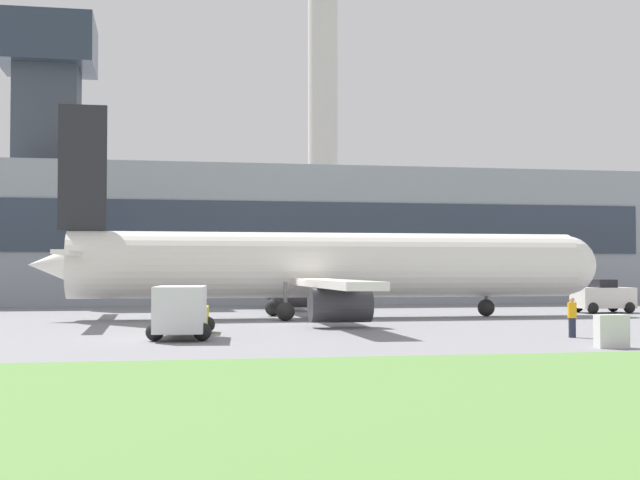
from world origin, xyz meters
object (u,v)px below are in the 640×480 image
object	(u,v)px
baggage_truck	(182,312)
ground_crew_person	(572,317)
airplane	(322,266)
pushback_tug	(603,298)

from	to	relation	value
baggage_truck	ground_crew_person	distance (m)	15.61
airplane	pushback_tug	xyz separation A→B (m)	(18.33, 2.49, -1.96)
ground_crew_person	airplane	bearing A→B (deg)	114.79
pushback_tug	baggage_truck	size ratio (longest dim) A/B	0.56
pushback_tug	baggage_truck	distance (m)	30.58
baggage_truck	ground_crew_person	xyz separation A→B (m)	(15.35, -2.79, -0.21)
airplane	ground_crew_person	bearing A→B (deg)	-65.21
baggage_truck	ground_crew_person	world-z (taller)	baggage_truck
baggage_truck	ground_crew_person	size ratio (longest dim) A/B	4.00
pushback_tug	ground_crew_person	world-z (taller)	pushback_tug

